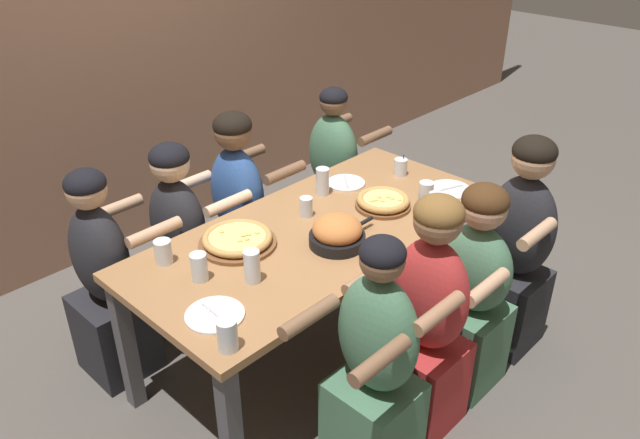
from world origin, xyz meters
TOP-DOWN VIEW (x-y plane):
  - ground_plane at (0.00, 0.00)m, footprint 18.00×18.00m
  - restaurant_back_panel at (0.00, 1.77)m, footprint 10.00×0.06m
  - dining_table at (0.00, 0.00)m, footprint 1.92×0.89m
  - pizza_board_main at (-0.37, 0.17)m, footprint 0.36×0.36m
  - pizza_board_second at (0.38, -0.08)m, footprint 0.29×0.29m
  - skillet_bowl at (-0.05, -0.16)m, footprint 0.38×0.26m
  - empty_plate_a at (-0.77, -0.17)m, footprint 0.24×0.24m
  - empty_plate_b at (0.78, -0.23)m, footprint 0.23×0.23m
  - empty_plate_c at (0.45, 0.23)m, footprint 0.21×0.21m
  - cocktail_glass_blue at (0.75, 0.09)m, footprint 0.08×0.08m
  - drinking_glass_a at (0.47, -0.34)m, footprint 0.07×0.07m
  - drinking_glass_b at (-0.66, 0.07)m, footprint 0.07×0.07m
  - drinking_glass_c at (-0.69, 0.29)m, footprint 0.08×0.08m
  - drinking_glass_d at (0.56, -0.22)m, footprint 0.08×0.08m
  - drinking_glass_e at (0.28, 0.25)m, footprint 0.07×0.07m
  - drinking_glass_f at (-0.86, -0.36)m, footprint 0.08×0.08m
  - drinking_glass_g at (0.04, 0.14)m, footprint 0.07×0.07m
  - drinking_glass_h at (-0.51, -0.10)m, footprint 0.07×0.07m
  - diner_near_midleft at (-0.37, -0.66)m, footprint 0.51×0.40m
  - diner_far_midleft at (-0.37, 0.66)m, footprint 0.51×0.40m
  - diner_near_midright at (0.35, -0.66)m, footprint 0.51×0.40m
  - diner_far_left at (-0.81, 0.66)m, footprint 0.51×0.40m
  - diner_near_center at (-0.02, -0.66)m, footprint 0.51×0.40m
  - diner_far_center at (0.03, 0.66)m, footprint 0.51×0.40m
  - diner_far_right at (0.82, 0.66)m, footprint 0.51×0.40m
  - diner_near_right at (0.77, -0.66)m, footprint 0.51×0.40m

SIDE VIEW (x-z plane):
  - ground_plane at x=0.00m, z-range 0.00..0.00m
  - diner_far_right at x=0.82m, z-range -0.06..1.08m
  - diner_near_midright at x=0.35m, z-range -0.04..1.06m
  - diner_near_midleft at x=-0.37m, z-range -0.06..1.09m
  - diner_far_left at x=-0.81m, z-range -0.05..1.09m
  - diner_far_midleft at x=-0.37m, z-range -0.04..1.08m
  - diner_near_center at x=-0.02m, z-range -0.04..1.14m
  - diner_far_center at x=0.03m, z-range -0.04..1.14m
  - diner_near_right at x=0.77m, z-range -0.04..1.16m
  - dining_table at x=0.00m, z-range 0.30..1.06m
  - empty_plate_a at x=-0.77m, z-range 0.76..0.78m
  - empty_plate_b at x=0.78m, z-range 0.76..0.78m
  - empty_plate_c at x=0.45m, z-range 0.76..0.78m
  - pizza_board_main at x=-0.37m, z-range 0.76..0.82m
  - pizza_board_second at x=0.38m, z-range 0.77..0.82m
  - cocktail_glass_blue at x=0.75m, z-range 0.75..0.87m
  - drinking_glass_g at x=0.04m, z-range 0.76..0.86m
  - drinking_glass_c at x=-0.69m, z-range 0.76..0.87m
  - drinking_glass_f at x=-0.86m, z-range 0.76..0.88m
  - drinking_glass_d at x=0.56m, z-range 0.76..0.88m
  - drinking_glass_a at x=0.47m, z-range 0.75..0.89m
  - drinking_glass_b at x=-0.66m, z-range 0.76..0.89m
  - skillet_bowl at x=-0.05m, z-range 0.75..0.90m
  - drinking_glass_e at x=0.28m, z-range 0.75..0.90m
  - drinking_glass_h at x=-0.51m, z-range 0.76..0.91m
  - restaurant_back_panel at x=0.00m, z-range 0.00..3.20m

